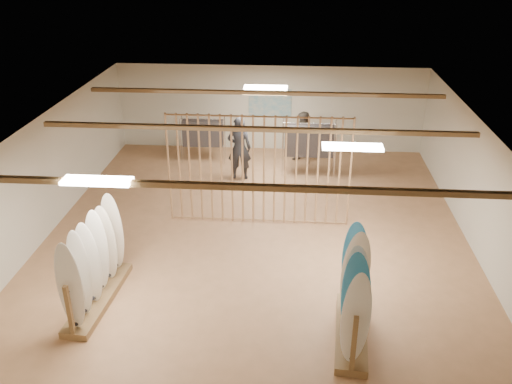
# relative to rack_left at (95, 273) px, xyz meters

# --- Properties ---
(floor) EXTENTS (12.00, 12.00, 0.00)m
(floor) POSITION_rel_rack_left_xyz_m (2.90, 2.72, -0.65)
(floor) COLOR #AD7C53
(floor) RESTS_ON ground
(ceiling) EXTENTS (12.00, 12.00, 0.00)m
(ceiling) POSITION_rel_rack_left_xyz_m (2.90, 2.72, 2.15)
(ceiling) COLOR gray
(ceiling) RESTS_ON ground
(wall_back) EXTENTS (12.00, 0.00, 12.00)m
(wall_back) POSITION_rel_rack_left_xyz_m (2.90, 8.72, 0.75)
(wall_back) COLOR beige
(wall_back) RESTS_ON ground
(wall_front) EXTENTS (12.00, 0.00, 12.00)m
(wall_front) POSITION_rel_rack_left_xyz_m (2.90, -3.28, 0.75)
(wall_front) COLOR beige
(wall_front) RESTS_ON ground
(wall_left) EXTENTS (0.00, 12.00, 12.00)m
(wall_left) POSITION_rel_rack_left_xyz_m (-2.10, 2.72, 0.75)
(wall_left) COLOR beige
(wall_left) RESTS_ON ground
(wall_right) EXTENTS (0.00, 12.00, 12.00)m
(wall_right) POSITION_rel_rack_left_xyz_m (7.90, 2.72, 0.75)
(wall_right) COLOR beige
(wall_right) RESTS_ON ground
(ceiling_slats) EXTENTS (9.50, 6.12, 0.10)m
(ceiling_slats) POSITION_rel_rack_left_xyz_m (2.90, 2.72, 2.07)
(ceiling_slats) COLOR olive
(ceiling_slats) RESTS_ON ground
(light_panels) EXTENTS (1.20, 0.35, 0.06)m
(light_panels) POSITION_rel_rack_left_xyz_m (2.90, 2.72, 2.09)
(light_panels) COLOR white
(light_panels) RESTS_ON ground
(bamboo_partition) EXTENTS (4.45, 0.05, 2.78)m
(bamboo_partition) POSITION_rel_rack_left_xyz_m (2.90, 3.52, 0.75)
(bamboo_partition) COLOR #A97D52
(bamboo_partition) RESTS_ON ground
(poster) EXTENTS (1.40, 0.03, 0.90)m
(poster) POSITION_rel_rack_left_xyz_m (2.90, 8.70, 0.95)
(poster) COLOR teal
(poster) RESTS_ON ground
(rack_left) EXTENTS (0.67, 2.38, 1.90)m
(rack_left) POSITION_rel_rack_left_xyz_m (0.00, 0.00, 0.00)
(rack_left) COLOR olive
(rack_left) RESTS_ON floor
(rack_right) EXTENTS (0.71, 2.12, 1.99)m
(rack_right) POSITION_rel_rack_left_xyz_m (4.88, -0.66, 0.03)
(rack_right) COLOR olive
(rack_right) RESTS_ON floor
(clothing_rack_a) EXTENTS (1.35, 0.37, 1.45)m
(clothing_rack_a) POSITION_rel_rack_left_xyz_m (0.86, 7.43, 0.29)
(clothing_rack_a) COLOR silver
(clothing_rack_a) RESTS_ON floor
(clothing_rack_b) EXTENTS (1.54, 0.39, 1.65)m
(clothing_rack_b) POSITION_rel_rack_left_xyz_m (4.17, 6.64, 0.42)
(clothing_rack_b) COLOR silver
(clothing_rack_b) RESTS_ON floor
(shopper_a) EXTENTS (0.81, 0.57, 2.14)m
(shopper_a) POSITION_rel_rack_left_xyz_m (2.15, 6.19, 0.42)
(shopper_a) COLOR #222429
(shopper_a) RESTS_ON floor
(shopper_b) EXTENTS (1.14, 1.10, 1.87)m
(shopper_b) POSITION_rel_rack_left_xyz_m (4.03, 7.53, 0.28)
(shopper_b) COLOR #403931
(shopper_b) RESTS_ON floor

